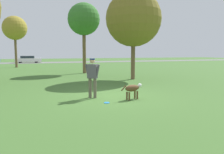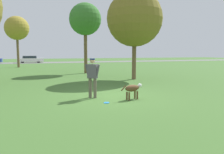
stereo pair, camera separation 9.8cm
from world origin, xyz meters
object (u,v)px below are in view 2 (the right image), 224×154
tree_far_left (17,28)px  tree_near_right (134,19)px  tree_mid_center (85,20)px  parked_car_white (30,59)px  frisbee (106,103)px  dog (133,89)px  person (92,75)px

tree_far_left → tree_near_right: bearing=-62.3°
tree_mid_center → parked_car_white: 24.03m
tree_far_left → parked_car_white: (1.26, 12.58, -4.25)m
frisbee → parked_car_white: (-3.12, 35.10, 0.63)m
dog → tree_far_left: (-5.59, 22.27, 4.44)m
person → dog: bearing=4.9°
parked_car_white → dog: bearing=-83.6°
frisbee → tree_mid_center: bearing=80.7°
person → frisbee: (0.25, -1.10, -0.97)m
dog → frisbee: dog is taller
dog → frisbee: bearing=177.2°
parked_car_white → tree_near_right: bearing=-76.6°
tree_mid_center → tree_far_left: tree_far_left is taller
tree_far_left → dog: bearing=-75.9°
person → tree_mid_center: tree_mid_center is taller
parked_car_white → tree_far_left: bearing=-96.4°
dog → tree_mid_center: tree_mid_center is taller
tree_mid_center → person: bearing=-101.5°
tree_far_left → frisbee: bearing=-79.0°
dog → tree_mid_center: (0.75, 11.75, 4.38)m
frisbee → tree_far_left: (-4.38, 22.52, 4.88)m
tree_mid_center → tree_far_left: bearing=121.1°
frisbee → tree_near_right: size_ratio=0.04×
parked_car_white → tree_mid_center: bearing=-78.3°
person → tree_near_right: 7.53m
tree_far_left → parked_car_white: tree_far_left is taller
dog → tree_near_right: size_ratio=0.17×
frisbee → parked_car_white: parked_car_white is taller
tree_near_right → parked_car_white: 29.90m
parked_car_white → person: bearing=-85.9°
frisbee → tree_mid_center: 13.07m
person → frisbee: person is taller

